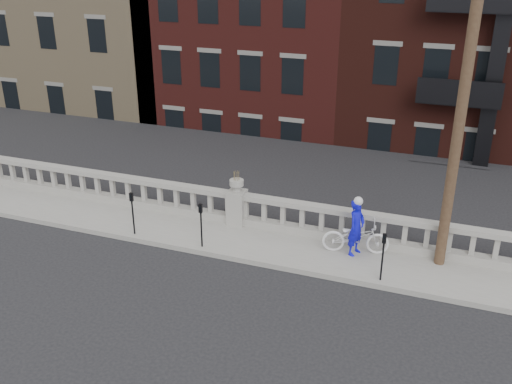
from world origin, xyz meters
TOP-DOWN VIEW (x-y plane):
  - ground at (0.00, 0.00)m, footprint 120.00×120.00m
  - sidewalk at (0.00, 3.00)m, footprint 32.00×2.20m
  - balustrade at (0.00, 3.95)m, footprint 28.00×0.34m
  - planter_pedestal at (0.00, 3.95)m, footprint 0.55×0.55m
  - lower_level at (0.56, 23.04)m, footprint 80.00×44.00m
  - utility_pole at (6.20, 3.60)m, footprint 1.60×0.28m
  - parking_meter_b at (-2.65, 2.15)m, footprint 0.10×0.09m
  - parking_meter_c at (-0.38, 2.15)m, footprint 0.10×0.09m
  - parking_meter_d at (4.81, 2.15)m, footprint 0.10×0.09m
  - bicycle at (3.88, 3.38)m, footprint 1.99×1.07m
  - cyclist at (3.89, 3.30)m, footprint 0.58×0.71m

SIDE VIEW (x-z plane):
  - ground at x=0.00m, z-range 0.00..0.00m
  - sidewalk at x=0.00m, z-range 0.00..0.15m
  - balustrade at x=0.00m, z-range 0.13..1.16m
  - bicycle at x=3.88m, z-range 0.15..1.14m
  - planter_pedestal at x=0.00m, z-range -0.05..1.71m
  - cyclist at x=3.89m, z-range 0.15..1.81m
  - parking_meter_b at x=-2.65m, z-range 0.32..1.68m
  - parking_meter_c at x=-0.38m, z-range 0.32..1.68m
  - parking_meter_d at x=4.81m, z-range 0.32..1.68m
  - lower_level at x=0.56m, z-range -7.77..13.03m
  - utility_pole at x=6.20m, z-range 0.24..10.24m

